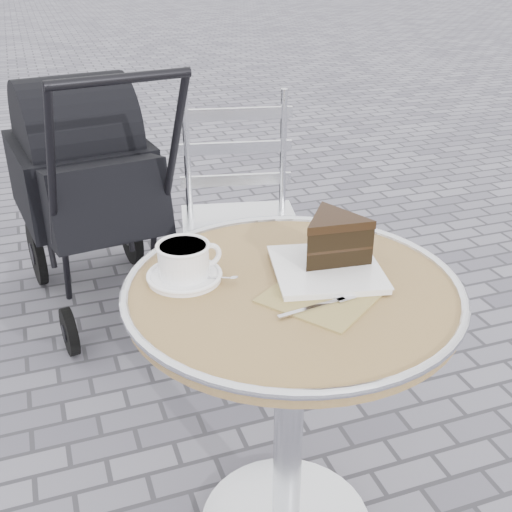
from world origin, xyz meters
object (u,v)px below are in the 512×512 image
object	(u,v)px
cake_plate_set	(332,246)
baby_stroller	(90,193)
bistro_chair	(238,193)
cafe_table	(291,351)
cappuccino_set	(185,264)

from	to	relation	value
cake_plate_set	baby_stroller	distance (m)	1.43
cake_plate_set	baby_stroller	xyz separation A→B (m)	(-0.40, 1.34, -0.32)
bistro_chair	baby_stroller	size ratio (longest dim) A/B	0.87
cafe_table	bistro_chair	xyz separation A→B (m)	(0.19, 0.96, -0.01)
bistro_chair	baby_stroller	bearing A→B (deg)	150.96
cafe_table	baby_stroller	bearing A→B (deg)	101.77
cafe_table	cappuccino_set	xyz separation A→B (m)	(-0.20, 0.11, 0.20)
cappuccino_set	cake_plate_set	xyz separation A→B (m)	(0.31, -0.06, 0.02)
cafe_table	baby_stroller	world-z (taller)	baby_stroller
baby_stroller	cake_plate_set	bearing A→B (deg)	-80.92
cake_plate_set	cappuccino_set	bearing A→B (deg)	-178.92
bistro_chair	cake_plate_set	bearing A→B (deg)	-82.94
cafe_table	cappuccino_set	bearing A→B (deg)	152.04
cappuccino_set	cake_plate_set	size ratio (longest dim) A/B	0.47
cappuccino_set	bistro_chair	distance (m)	0.96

